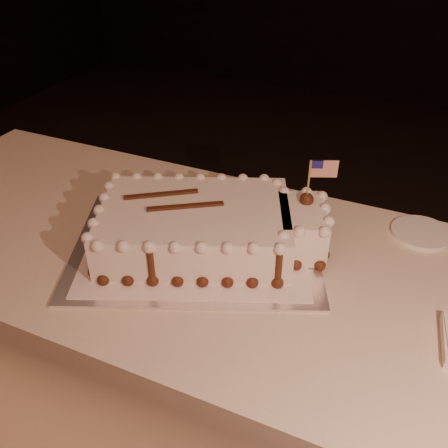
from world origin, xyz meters
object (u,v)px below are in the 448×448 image
at_px(banquet_table, 267,373).
at_px(cake_board, 196,246).
at_px(sheet_cake, 208,227).
at_px(side_plate, 421,233).

bearing_deg(banquet_table, cake_board, 177.20).
relative_size(sheet_cake, side_plate, 3.93).
relative_size(banquet_table, cake_board, 3.84).
height_order(banquet_table, cake_board, cake_board).
bearing_deg(side_plate, banquet_table, -134.84).
height_order(cake_board, sheet_cake, sheet_cake).
relative_size(cake_board, sheet_cake, 1.01).
xyz_separation_m(banquet_table, cake_board, (-0.22, 0.01, 0.38)).
bearing_deg(banquet_table, side_plate, 45.16).
bearing_deg(banquet_table, sheet_cake, 172.87).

